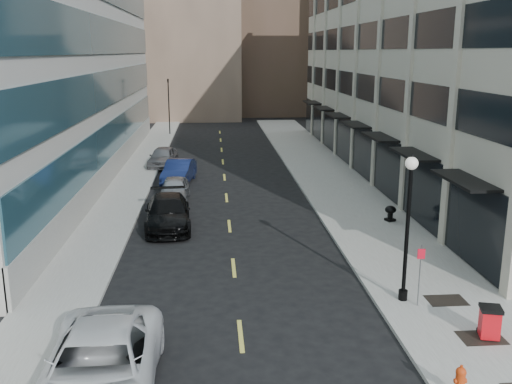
{
  "coord_description": "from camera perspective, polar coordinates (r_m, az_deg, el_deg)",
  "views": [
    {
      "loc": [
        -0.78,
        -14.82,
        8.98
      ],
      "look_at": [
        1.16,
        10.75,
        2.63
      ],
      "focal_mm": 40.0,
      "sensor_mm": 36.0,
      "label": 1
    }
  ],
  "objects": [
    {
      "name": "road_centerline",
      "position": [
        33.07,
        -2.84,
        -1.86
      ],
      "size": [
        0.15,
        68.2,
        0.01
      ],
      "color": "#D8CC4C",
      "rests_on": "ground"
    },
    {
      "name": "car_silver_sedan",
      "position": [
        35.28,
        -8.16,
        0.25
      ],
      "size": [
        1.83,
        4.37,
        1.48
      ],
      "primitive_type": "imported",
      "rotation": [
        0.0,
        0.0,
        -0.02
      ],
      "color": "gray",
      "rests_on": "ground"
    },
    {
      "name": "sign_post",
      "position": [
        20.97,
        16.1,
        -7.17
      ],
      "size": [
        0.27,
        0.06,
        2.29
      ],
      "rotation": [
        0.0,
        0.0,
        -0.05
      ],
      "color": "slate",
      "rests_on": "sidewalk_right"
    },
    {
      "name": "building_right",
      "position": [
        45.41,
        19.14,
        13.18
      ],
      "size": [
        15.3,
        46.5,
        18.25
      ],
      "color": "#B6AD9A",
      "rests_on": "ground"
    },
    {
      "name": "sidewalk_right",
      "position": [
        36.88,
        8.76,
        -0.23
      ],
      "size": [
        5.0,
        80.0,
        0.15
      ],
      "primitive_type": "cube",
      "color": "gray",
      "rests_on": "ground"
    },
    {
      "name": "car_white_van",
      "position": [
        16.14,
        -15.4,
        -16.67
      ],
      "size": [
        3.15,
        6.59,
        1.81
      ],
      "primitive_type": "imported",
      "rotation": [
        0.0,
        0.0,
        0.02
      ],
      "color": "silver",
      "rests_on": "ground"
    },
    {
      "name": "trash_bin",
      "position": [
        19.81,
        22.34,
        -11.87
      ],
      "size": [
        0.79,
        0.8,
        1.05
      ],
      "rotation": [
        0.0,
        0.0,
        -0.25
      ],
      "color": "red",
      "rests_on": "sidewalk_right"
    },
    {
      "name": "car_grey_sedan",
      "position": [
        46.05,
        -9.3,
        3.48
      ],
      "size": [
        2.44,
        4.86,
        1.59
      ],
      "primitive_type": "imported",
      "rotation": [
        0.0,
        0.0,
        -0.13
      ],
      "color": "slate",
      "rests_on": "ground"
    },
    {
      "name": "skyline_tan_near",
      "position": [
        83.03,
        -6.87,
        17.28
      ],
      "size": [
        14.0,
        18.0,
        28.0
      ],
      "primitive_type": "cube",
      "color": "#8A705A",
      "rests_on": "ground"
    },
    {
      "name": "lamppost",
      "position": [
        20.79,
        14.97,
        -2.33
      ],
      "size": [
        0.45,
        0.45,
        5.43
      ],
      "color": "black",
      "rests_on": "sidewalk_right"
    },
    {
      "name": "car_black_pickup",
      "position": [
        30.05,
        -8.81,
        -2.03
      ],
      "size": [
        2.67,
        5.77,
        1.63
      ],
      "primitive_type": "imported",
      "rotation": [
        0.0,
        0.0,
        0.07
      ],
      "color": "black",
      "rests_on": "ground"
    },
    {
      "name": "car_blue_sedan",
      "position": [
        40.12,
        -7.72,
        2.03
      ],
      "size": [
        2.39,
        5.12,
        1.62
      ],
      "primitive_type": "imported",
      "rotation": [
        0.0,
        0.0,
        -0.14
      ],
      "color": "#14204E",
      "rests_on": "ground"
    },
    {
      "name": "skyline_stone",
      "position": [
        82.98,
        9.02,
        14.45
      ],
      "size": [
        10.0,
        14.0,
        20.0
      ],
      "primitive_type": "cube",
      "color": "#B6AD9A",
      "rests_on": "ground"
    },
    {
      "name": "traffic_signal",
      "position": [
        63.08,
        -8.79,
        10.78
      ],
      "size": [
        0.66,
        0.66,
        6.98
      ],
      "color": "black",
      "rests_on": "ground"
    },
    {
      "name": "sidewalk_left",
      "position": [
        36.39,
        -13.26,
        -0.64
      ],
      "size": [
        3.0,
        80.0,
        0.15
      ],
      "primitive_type": "cube",
      "color": "gray",
      "rests_on": "ground"
    },
    {
      "name": "grate_far",
      "position": [
        22.24,
        18.49,
        -10.24
      ],
      "size": [
        1.4,
        1.0,
        0.01
      ],
      "primitive_type": "cube",
      "color": "black",
      "rests_on": "sidewalk_right"
    },
    {
      "name": "skyline_tan_far",
      "position": [
        93.78,
        -12.89,
        14.81
      ],
      "size": [
        12.0,
        14.0,
        22.0
      ],
      "primitive_type": "cube",
      "color": "#8A705A",
      "rests_on": "ground"
    },
    {
      "name": "urn_planter",
      "position": [
        31.24,
        13.3,
        -1.93
      ],
      "size": [
        0.6,
        0.6,
        0.83
      ],
      "rotation": [
        0.0,
        0.0,
        0.38
      ],
      "color": "black",
      "rests_on": "sidewalk_right"
    },
    {
      "name": "ground",
      "position": [
        17.34,
        -1.2,
        -17.28
      ],
      "size": [
        160.0,
        160.0,
        0.0
      ],
      "primitive_type": "plane",
      "color": "black",
      "rests_on": "ground"
    },
    {
      "name": "grate_mid",
      "position": [
        19.96,
        21.63,
        -13.4
      ],
      "size": [
        1.4,
        1.0,
        0.01
      ],
      "primitive_type": "cube",
      "color": "black",
      "rests_on": "sidewalk_right"
    },
    {
      "name": "fire_hydrant",
      "position": [
        16.58,
        19.74,
        -17.4
      ],
      "size": [
        0.37,
        0.37,
        0.91
      ],
      "rotation": [
        0.0,
        0.0,
        -0.03
      ],
      "color": "#E03F0F",
      "rests_on": "sidewalk_right"
    }
  ]
}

